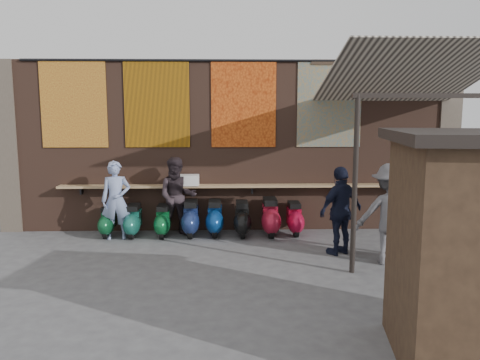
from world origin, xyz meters
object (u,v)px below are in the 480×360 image
Objects in this scene: diner_left at (116,200)px; shelf_box at (186,180)px; scooter_stool_2 at (163,221)px; scooter_stool_5 at (242,219)px; scooter_stool_1 at (133,221)px; shopper_grey at (390,214)px; shopper_navy at (341,211)px; scooter_stool_3 at (191,219)px; scooter_stool_0 at (108,221)px; scooter_stool_4 at (215,218)px; scooter_stool_7 at (294,219)px; scooter_stool_6 at (270,217)px; diner_right at (177,197)px; shopper_tan at (425,221)px.

shelf_box is at bearing 7.94° from diner_left.
scooter_stool_2 is 0.91× the size of scooter_stool_5.
scooter_stool_1 is 0.40× the size of shopper_grey.
diner_left reaches higher than scooter_stool_2.
scooter_stool_2 is at bearing -145.91° from shelf_box.
shopper_navy is at bearing -37.71° from scooter_stool_5.
scooter_stool_3 reaches higher than scooter_stool_1.
scooter_stool_1 is (0.58, -0.05, 0.02)m from scooter_stool_0.
scooter_stool_4 reaches higher than scooter_stool_1.
scooter_stool_4 is at bearing 173.04° from scooter_stool_5.
scooter_stool_0 is (-1.76, -0.28, -0.90)m from shelf_box.
scooter_stool_7 is 0.45× the size of diner_left.
scooter_stool_0 is 0.88× the size of scooter_stool_5.
scooter_stool_6 is at bearing 0.02° from scooter_stool_1.
scooter_stool_3 is 1.01× the size of scooter_stool_4.
shopper_navy is (0.68, -1.55, 0.51)m from scooter_stool_7.
scooter_stool_7 is at bearing 1.07° from scooter_stool_3.
scooter_stool_1 is 0.64m from diner_left.
diner_right reaches higher than scooter_stool_7.
scooter_stool_6 is at bearing -0.74° from scooter_stool_0.
scooter_stool_0 is 0.44× the size of shopper_tan.
scooter_stool_6 is (0.65, 0.01, 0.03)m from scooter_stool_5.
shelf_box reaches higher than scooter_stool_2.
shelf_box is 5.24m from shopper_tan.
diner_right is at bearing -118.80° from shelf_box.
scooter_stool_5 is (1.17, -0.03, -0.01)m from scooter_stool_3.
diner_left reaches higher than scooter_stool_5.
shopper_grey is at bearing -29.98° from diner_right.
scooter_stool_0 is 5.22m from shopper_navy.
scooter_stool_7 is 0.42× the size of shopper_grey.
scooter_stool_3 is 1.72m from diner_left.
scooter_stool_2 is at bearing -176.65° from diner_right.
diner_right is at bearing -179.00° from scooter_stool_7.
scooter_stool_6 is at bearing -172.84° from scooter_stool_7.
diner_right is at bearing 1.47° from scooter_stool_1.
shopper_grey reaches higher than scooter_stool_6.
scooter_stool_7 is at bearing 1.13° from scooter_stool_1.
scooter_stool_1 is at bearing 178.57° from diner_right.
shopper_grey is (3.96, -2.41, -0.31)m from shelf_box.
diner_right reaches higher than shelf_box.
shopper_grey is (5.72, -2.13, 0.60)m from scooter_stool_0.
shopper_navy is 1.55m from shopper_tan.
scooter_stool_1 is 0.43× the size of shopper_navy.
shopper_navy is (3.20, -1.80, -0.37)m from shelf_box.
scooter_stool_7 is at bearing -6.80° from diner_left.
scooter_stool_5 is at bearing -14.26° from shelf_box.
scooter_stool_1 is at bearing -178.78° from scooter_stool_3.
scooter_stool_2 is 2.45m from scooter_stool_6.
scooter_stool_7 is 0.44× the size of shopper_navy.
scooter_stool_7 is at bearing 0.05° from scooter_stool_4.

